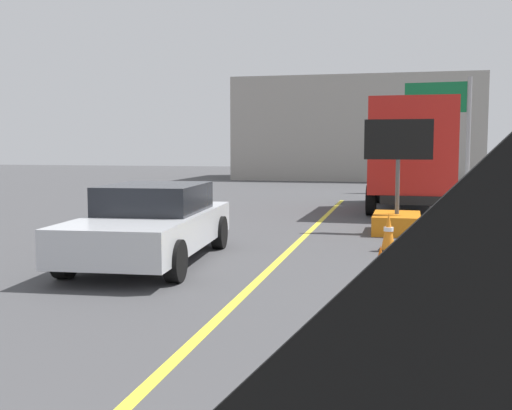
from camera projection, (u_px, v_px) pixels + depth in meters
name	position (u px, v px, depth m)	size (l,w,h in m)	color
lane_center_stripe	(178.00, 357.00, 6.11)	(0.14, 36.00, 0.01)	yellow
arrow_board_trailer	(397.00, 213.00, 14.84)	(1.60, 1.81, 2.70)	orange
box_truck	(412.00, 153.00, 19.80)	(2.70, 6.56, 3.45)	black
pickup_car	(153.00, 223.00, 11.15)	(2.29, 4.91, 1.38)	silver
highway_guide_sign	(450.00, 114.00, 26.69)	(2.78, 0.36, 5.00)	gray
far_building_block	(358.00, 130.00, 38.97)	(14.51, 7.60, 6.13)	gray
traffic_cone_mid_lane	(382.00, 325.00, 6.03)	(0.36, 0.36, 0.70)	black
traffic_cone_far_lane	(380.00, 267.00, 9.10)	(0.36, 0.36, 0.62)	black
traffic_cone_curbside	(389.00, 232.00, 12.25)	(0.36, 0.36, 0.77)	black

